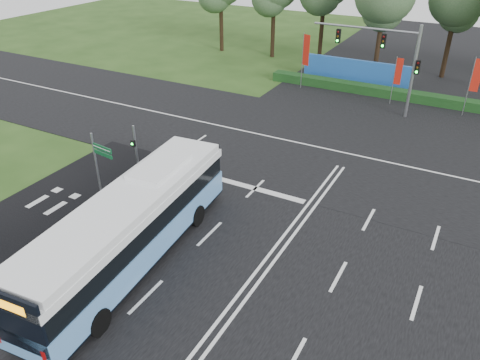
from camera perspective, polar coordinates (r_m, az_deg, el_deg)
name	(u,v)px	position (r m, az deg, el deg)	size (l,w,h in m)	color
ground	(270,255)	(22.10, 3.66, -9.06)	(120.00, 120.00, 0.00)	#274517
road_main	(270,254)	(22.08, 3.66, -9.02)	(20.00, 120.00, 0.04)	black
road_cross	(347,154)	(31.80, 12.95, 3.15)	(120.00, 14.00, 0.05)	black
bike_path	(31,214)	(27.07, -24.09, -3.84)	(5.00, 18.00, 0.06)	black
kerb_strip	(64,226)	(25.38, -20.66, -5.31)	(0.25, 18.00, 0.12)	gray
city_bus	(131,227)	(21.13, -13.20, -5.63)	(3.79, 13.10, 3.71)	#5B94D3
pedestrian_signal	(136,150)	(28.15, -12.62, 3.64)	(0.30, 0.41, 3.29)	gray
street_sign	(99,159)	(26.11, -16.79, 2.48)	(1.49, 0.28, 3.84)	gray
banner_flag_left	(305,53)	(42.84, 7.94, 15.03)	(0.70, 0.29, 4.96)	gray
banner_flag_mid	(397,74)	(40.71, 18.62, 12.16)	(0.59, 0.11, 3.99)	gray
banner_flag_right	(475,79)	(40.18, 26.68, 10.96)	(0.69, 0.07, 4.64)	gray
traffic_light_gantry	(391,55)	(38.04, 17.94, 14.33)	(8.41, 0.28, 7.00)	gray
hedge	(391,93)	(43.04, 17.98, 10.03)	(22.00, 1.20, 0.80)	#143613
blue_hoarding	(355,71)	(45.97, 13.88, 12.72)	(10.00, 0.30, 2.20)	#2059AF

